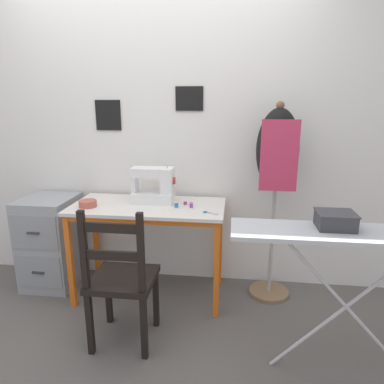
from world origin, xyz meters
TOP-DOWN VIEW (x-y plane):
  - ground_plane at (0.00, 0.00)m, footprint 14.00×14.00m
  - wall_back at (-0.00, 0.64)m, footprint 10.00×0.06m
  - sewing_table at (0.00, 0.27)m, footprint 1.17×0.57m
  - sewing_machine at (0.04, 0.36)m, footprint 0.34×0.19m
  - fabric_bowl at (-0.44, 0.18)m, footprint 0.13×0.13m
  - scissors at (0.47, 0.14)m, footprint 0.12×0.08m
  - thread_spool_near_machine at (0.23, 0.24)m, footprint 0.04×0.04m
  - thread_spool_mid_table at (0.28, 0.32)m, footprint 0.03×0.03m
  - thread_spool_far_edge at (0.34, 0.25)m, footprint 0.03×0.03m
  - wooden_chair at (-0.03, -0.31)m, footprint 0.40×0.38m
  - filing_cabinet at (-0.87, 0.36)m, footprint 0.41×0.48m
  - dress_form at (0.96, 0.39)m, footprint 0.32×0.32m
  - ironing_board at (1.29, -0.40)m, footprint 1.30×0.30m
  - storage_box at (1.19, -0.36)m, footprint 0.20×0.17m

SIDE VIEW (x-z plane):
  - ground_plane at x=0.00m, z-range 0.00..0.00m
  - filing_cabinet at x=-0.87m, z-range 0.00..0.76m
  - wooden_chair at x=-0.03m, z-range -0.02..0.91m
  - sewing_table at x=0.00m, z-range 0.29..1.05m
  - scissors at x=0.47m, z-range 0.76..0.77m
  - thread_spool_mid_table at x=0.28m, z-range 0.76..0.79m
  - thread_spool_far_edge at x=0.34m, z-range 0.76..0.80m
  - thread_spool_near_machine at x=0.23m, z-range 0.76..0.80m
  - fabric_bowl at x=-0.44m, z-range 0.76..0.81m
  - ironing_board at x=1.29m, z-range 0.38..1.25m
  - sewing_machine at x=0.04m, z-range 0.74..1.04m
  - storage_box at x=1.19m, z-range 0.87..0.96m
  - dress_form at x=0.96m, z-range 0.33..1.87m
  - wall_back at x=0.00m, z-range 0.00..2.55m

